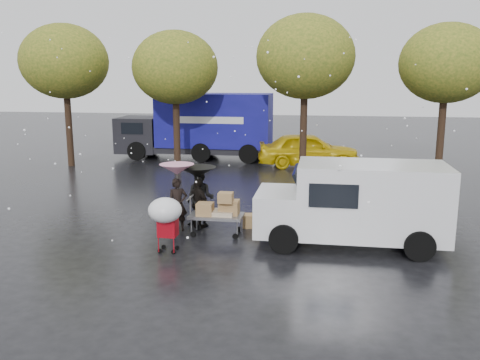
% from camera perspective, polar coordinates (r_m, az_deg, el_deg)
% --- Properties ---
extents(ground, '(90.00, 90.00, 0.00)m').
position_cam_1_polar(ground, '(14.46, -4.75, -6.23)').
color(ground, black).
rests_on(ground, ground).
extents(person_pink, '(0.66, 0.55, 1.54)m').
position_cam_1_polar(person_pink, '(14.80, -7.00, -2.75)').
color(person_pink, black).
rests_on(person_pink, ground).
extents(person_middle, '(0.84, 0.66, 1.70)m').
position_cam_1_polar(person_middle, '(15.09, -4.44, -2.10)').
color(person_middle, black).
rests_on(person_middle, ground).
extents(person_black, '(0.92, 0.77, 1.48)m').
position_cam_1_polar(person_black, '(14.99, -4.71, -2.65)').
color(person_black, black).
rests_on(person_black, ground).
extents(umbrella_pink, '(0.99, 0.99, 1.96)m').
position_cam_1_polar(umbrella_pink, '(14.58, -7.10, 1.19)').
color(umbrella_pink, '#4C4C4C').
rests_on(umbrella_pink, ground).
extents(umbrella_black, '(1.09, 1.09, 1.83)m').
position_cam_1_polar(umbrella_black, '(14.78, -4.77, 0.89)').
color(umbrella_black, '#4C4C4C').
rests_on(umbrella_black, ground).
extents(vendor_cart, '(1.52, 0.80, 1.27)m').
position_cam_1_polar(vendor_cart, '(14.29, -2.37, -3.39)').
color(vendor_cart, slate).
rests_on(vendor_cart, ground).
extents(shopping_cart, '(0.84, 0.84, 1.46)m').
position_cam_1_polar(shopping_cart, '(12.82, -8.36, -3.71)').
color(shopping_cart, '#A60915').
rests_on(shopping_cart, ground).
extents(white_van, '(4.91, 2.18, 2.20)m').
position_cam_1_polar(white_van, '(13.68, 12.90, -2.48)').
color(white_van, white).
rests_on(white_van, ground).
extents(blue_truck, '(8.30, 2.60, 3.50)m').
position_cam_1_polar(blue_truck, '(27.55, -4.54, 6.05)').
color(blue_truck, navy).
rests_on(blue_truck, ground).
extents(box_ground_near, '(0.57, 0.48, 0.47)m').
position_cam_1_polar(box_ground_near, '(15.19, 6.00, -4.45)').
color(box_ground_near, olive).
rests_on(box_ground_near, ground).
extents(box_ground_far, '(0.55, 0.46, 0.39)m').
position_cam_1_polar(box_ground_far, '(15.15, 1.23, -4.60)').
color(box_ground_far, olive).
rests_on(box_ground_far, ground).
extents(yellow_taxi, '(5.16, 2.67, 1.68)m').
position_cam_1_polar(yellow_taxi, '(25.36, 7.68, 3.41)').
color(yellow_taxi, '#DCB70B').
rests_on(yellow_taxi, ground).
extents(tree_row, '(21.60, 4.40, 7.12)m').
position_cam_1_polar(tree_row, '(23.66, -0.07, 13.09)').
color(tree_row, black).
rests_on(tree_row, ground).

